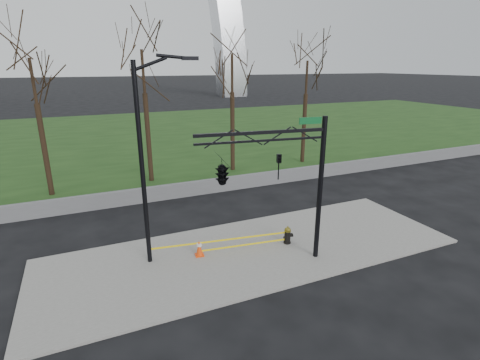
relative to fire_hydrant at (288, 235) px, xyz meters
name	(u,v)px	position (x,y,z in m)	size (l,w,h in m)	color
ground	(254,252)	(-1.68, 0.04, -0.48)	(500.00, 500.00, 0.00)	black
sidewalk	(254,251)	(-1.68, 0.04, -0.43)	(18.00, 6.00, 0.10)	gray
grass_strip	(141,135)	(-1.68, 30.04, -0.45)	(120.00, 40.00, 0.06)	#1C3B15
guardrail	(198,188)	(-1.68, 8.04, -0.03)	(60.00, 0.30, 0.90)	#59595B
tree_row	(96,116)	(-7.00, 12.04, 4.22)	(35.37, 4.00, 9.41)	black
fire_hydrant	(288,235)	(0.00, 0.00, 0.00)	(0.50, 0.33, 0.82)	black
traffic_cone	(199,248)	(-4.00, 0.53, -0.03)	(0.41, 0.41, 0.71)	#F8440D
street_light	(147,152)	(-5.79, 0.89, 4.22)	(2.39, 0.45, 8.21)	black
traffic_signal_mast	(242,170)	(-2.72, -1.05, 3.67)	(5.06, 2.53, 6.00)	black
caution_tape	(231,242)	(-2.61, 0.38, 0.02)	(6.00, 0.92, 0.42)	yellow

